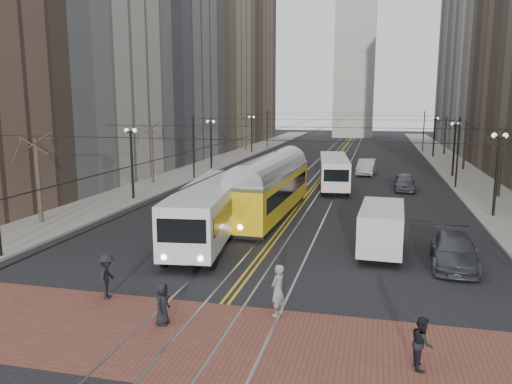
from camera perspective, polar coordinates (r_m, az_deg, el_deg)
The scene contains 23 objects.
ground at distance 21.15m, azimuth -2.83°, elevation -11.70°, with size 260.00×260.00×0.00m, color black.
sidewalk_left at distance 67.51m, azimuth -4.28°, elevation 3.47°, with size 5.00×140.00×0.15m, color gray.
sidewalk_right at distance 64.98m, azimuth 21.83°, elevation 2.52°, with size 5.00×140.00×0.15m, color gray.
crosswalk_band at distance 17.68m, azimuth -6.64°, elevation -16.31°, with size 25.00×6.00×0.01m, color brown.
streetcar_rails at distance 64.55m, azimuth 8.53°, elevation 3.02°, with size 4.80×130.00×0.02m, color gray.
centre_lines at distance 64.54m, azimuth 8.53°, elevation 3.02°, with size 0.42×130.00×0.01m, color gold.
building_left_mid at distance 72.48m, azimuth -12.50°, elevation 17.14°, with size 16.00×20.00×34.00m, color slate.
building_left_far at distance 110.01m, azimuth -3.04°, elevation 16.44°, with size 16.00×20.00×40.00m, color brown.
building_right_far at distance 107.38m, azimuth 25.18°, elevation 15.69°, with size 16.00×20.00×40.00m, color slate.
lamp_posts at distance 48.17m, azimuth 6.86°, elevation 4.02°, with size 27.60×57.20×5.60m.
street_trees at distance 54.59m, azimuth 7.67°, elevation 4.72°, with size 31.68×53.28×5.60m.
trolley_wires at distance 54.10m, azimuth 7.65°, elevation 5.70°, with size 25.96×120.00×6.60m.
transit_bus at distance 29.11m, azimuth -5.26°, elevation -2.32°, with size 2.68×12.87×3.22m, color silver.
streetcar at distance 35.04m, azimuth 1.67°, elevation -0.02°, with size 2.67×14.36×3.38m, color yellow.
rear_bus at distance 47.40m, azimuth 8.87°, elevation 2.23°, with size 2.42×11.14×2.90m, color silver.
cargo_van at distance 27.24m, azimuth 14.14°, elevation -4.23°, with size 2.17×5.65×2.50m, color silver.
sedan_grey at distance 47.41m, azimuth 16.61°, elevation 1.10°, with size 1.81×4.51×1.54m, color #43454B.
sedan_silver at distance 56.90m, azimuth 12.52°, elevation 2.81°, with size 1.82×5.21×1.72m, color #9C9DA3.
sedan_parked at distance 26.35m, azimuth 21.69°, elevation -6.26°, with size 2.11×5.20×1.51m, color #383B3F.
pedestrian_a at distance 18.58m, azimuth -10.68°, elevation -12.40°, with size 0.77×0.50×1.57m, color black.
pedestrian_b at distance 18.93m, azimuth 2.51°, elevation -11.14°, with size 0.72×0.47×1.97m, color gray.
pedestrian_c at distance 16.32m, azimuth 18.42°, elevation -16.01°, with size 0.78×0.60×1.60m, color black.
pedestrian_d at distance 21.35m, azimuth -16.65°, elevation -9.20°, with size 1.21×0.69×1.87m, color black.
Camera 1 is at (5.60, -18.82, 7.86)m, focal length 35.00 mm.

